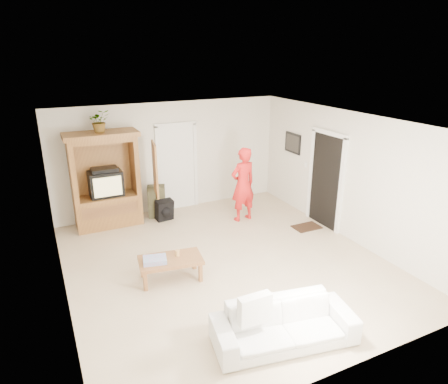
# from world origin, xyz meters

# --- Properties ---
(floor) EXTENTS (6.00, 6.00, 0.00)m
(floor) POSITION_xyz_m (0.00, 0.00, 0.00)
(floor) COLOR tan
(floor) RESTS_ON ground
(ceiling) EXTENTS (6.00, 6.00, 0.00)m
(ceiling) POSITION_xyz_m (0.00, 0.00, 2.60)
(ceiling) COLOR white
(ceiling) RESTS_ON floor
(wall_back) EXTENTS (5.50, 0.00, 5.50)m
(wall_back) POSITION_xyz_m (0.00, 3.00, 1.30)
(wall_back) COLOR silver
(wall_back) RESTS_ON floor
(wall_front) EXTENTS (5.50, 0.00, 5.50)m
(wall_front) POSITION_xyz_m (0.00, -3.00, 1.30)
(wall_front) COLOR silver
(wall_front) RESTS_ON floor
(wall_left) EXTENTS (0.00, 6.00, 6.00)m
(wall_left) POSITION_xyz_m (-2.75, 0.00, 1.30)
(wall_left) COLOR silver
(wall_left) RESTS_ON floor
(wall_right) EXTENTS (0.00, 6.00, 6.00)m
(wall_right) POSITION_xyz_m (2.75, 0.00, 1.30)
(wall_right) COLOR silver
(wall_right) RESTS_ON floor
(armoire) EXTENTS (1.82, 1.14, 2.10)m
(armoire) POSITION_xyz_m (-1.58, 2.66, 0.91)
(armoire) COLOR olive
(armoire) RESTS_ON floor
(door_back) EXTENTS (0.85, 0.05, 2.04)m
(door_back) POSITION_xyz_m (0.15, 2.97, 1.02)
(door_back) COLOR white
(door_back) RESTS_ON floor
(doorway_right) EXTENTS (0.05, 0.90, 2.04)m
(doorway_right) POSITION_xyz_m (2.73, 0.60, 1.02)
(doorway_right) COLOR black
(doorway_right) RESTS_ON floor
(framed_picture) EXTENTS (0.03, 0.60, 0.48)m
(framed_picture) POSITION_xyz_m (2.73, 1.90, 1.60)
(framed_picture) COLOR black
(framed_picture) RESTS_ON wall_right
(doormat) EXTENTS (0.60, 0.40, 0.02)m
(doormat) POSITION_xyz_m (2.30, 0.60, 0.01)
(doormat) COLOR #382316
(doormat) RESTS_ON floor
(plant) EXTENTS (0.45, 0.39, 0.47)m
(plant) POSITION_xyz_m (-1.60, 2.63, 2.33)
(plant) COLOR #4C7238
(plant) RESTS_ON armoire
(man) EXTENTS (0.67, 0.49, 1.71)m
(man) POSITION_xyz_m (1.23, 1.62, 0.85)
(man) COLOR red
(man) RESTS_ON floor
(sofa) EXTENTS (2.00, 1.07, 0.55)m
(sofa) POSITION_xyz_m (-0.23, -2.25, 0.28)
(sofa) COLOR silver
(sofa) RESTS_ON floor
(coffee_table) EXTENTS (1.13, 0.72, 0.39)m
(coffee_table) POSITION_xyz_m (-1.08, -0.11, 0.34)
(coffee_table) COLOR brown
(coffee_table) RESTS_ON floor
(towel) EXTENTS (0.43, 0.36, 0.08)m
(towel) POSITION_xyz_m (-1.35, -0.11, 0.43)
(towel) COLOR #CD4497
(towel) RESTS_ON coffee_table
(candle) EXTENTS (0.08, 0.08, 0.10)m
(candle) POSITION_xyz_m (-0.94, -0.06, 0.44)
(candle) COLOR tan
(candle) RESTS_ON coffee_table
(backpack_black) EXTENTS (0.41, 0.27, 0.47)m
(backpack_black) POSITION_xyz_m (-0.41, 2.36, 0.24)
(backpack_black) COLOR black
(backpack_black) RESTS_ON floor
(backpack_olive) EXTENTS (0.47, 0.40, 0.75)m
(backpack_olive) POSITION_xyz_m (-0.49, 2.65, 0.38)
(backpack_olive) COLOR #47442B
(backpack_olive) RESTS_ON floor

